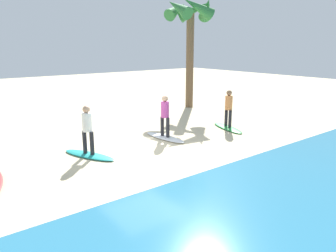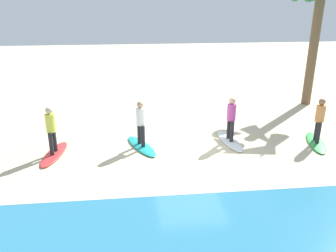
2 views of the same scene
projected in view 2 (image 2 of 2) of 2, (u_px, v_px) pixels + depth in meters
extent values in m
plane|color=beige|center=(192.00, 150.00, 12.36)|extent=(60.00, 60.00, 0.00)
ellipsoid|color=green|center=(316.00, 142.00, 12.91)|extent=(1.12, 2.17, 0.09)
cylinder|color=#232328|center=(318.00, 133.00, 12.61)|extent=(0.14, 0.14, 0.78)
cylinder|color=#232328|center=(316.00, 130.00, 12.91)|extent=(0.14, 0.14, 0.78)
cylinder|color=#E58C4C|center=(320.00, 113.00, 12.51)|extent=(0.32, 0.32, 0.62)
sphere|color=#9E704C|center=(322.00, 102.00, 12.36)|extent=(0.24, 0.24, 0.24)
ellipsoid|color=white|center=(230.00, 141.00, 13.04)|extent=(0.78, 2.15, 0.09)
cylinder|color=#232328|center=(232.00, 132.00, 12.75)|extent=(0.14, 0.14, 0.78)
cylinder|color=#232328|center=(229.00, 129.00, 13.04)|extent=(0.14, 0.14, 0.78)
cylinder|color=#B74293|center=(231.00, 112.00, 12.65)|extent=(0.32, 0.32, 0.62)
sphere|color=tan|center=(232.00, 101.00, 12.50)|extent=(0.24, 0.24, 0.24)
ellipsoid|color=teal|center=(141.00, 146.00, 12.59)|extent=(1.31, 2.16, 0.09)
cylinder|color=#232328|center=(143.00, 136.00, 12.31)|extent=(0.14, 0.14, 0.78)
cylinder|color=#232328|center=(139.00, 133.00, 12.57)|extent=(0.14, 0.14, 0.78)
cylinder|color=white|center=(141.00, 116.00, 12.20)|extent=(0.32, 0.32, 0.62)
sphere|color=tan|center=(140.00, 105.00, 12.05)|extent=(0.24, 0.24, 0.24)
ellipsoid|color=red|center=(54.00, 154.00, 11.96)|extent=(0.89, 2.16, 0.09)
cylinder|color=#232328|center=(51.00, 144.00, 11.66)|extent=(0.14, 0.14, 0.78)
cylinder|color=#232328|center=(55.00, 140.00, 11.96)|extent=(0.14, 0.14, 0.78)
cylinder|color=#E0E04C|center=(50.00, 123.00, 11.57)|extent=(0.32, 0.32, 0.62)
sphere|color=beige|center=(49.00, 111.00, 11.42)|extent=(0.24, 0.24, 0.24)
cylinder|color=brown|center=(313.00, 51.00, 16.83)|extent=(0.44, 0.44, 5.35)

